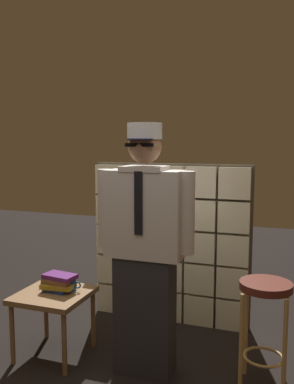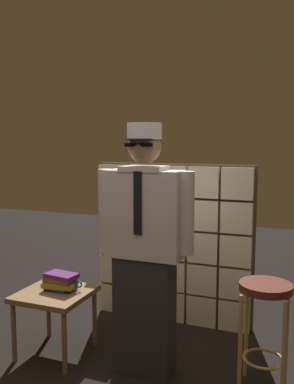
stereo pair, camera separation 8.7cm
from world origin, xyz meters
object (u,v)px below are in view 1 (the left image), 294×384
coffee_mug (71,285)px  bar_stool (265,309)px  side_table (54,301)px  book_stack (59,282)px  standing_person (145,246)px

coffee_mug → bar_stool: bearing=0.6°
side_table → coffee_mug: size_ratio=4.13×
side_table → book_stack: (0.02, 0.04, 0.13)m
standing_person → book_stack: standing_person is taller
coffee_mug → side_table: bearing=-145.4°
standing_person → book_stack: 0.80m
bar_stool → book_stack: (-1.53, -0.05, 0.02)m
bar_stool → side_table: bearing=-176.6°
book_stack → coffee_mug: bearing=21.0°
standing_person → side_table: size_ratio=3.39×
bar_stool → coffee_mug: bearing=-179.4°
side_table → coffee_mug: bearing=34.6°
book_stack → side_table: bearing=-117.0°
standing_person → bar_stool: standing_person is taller
bar_stool → coffee_mug: (-1.44, -0.01, -0.00)m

